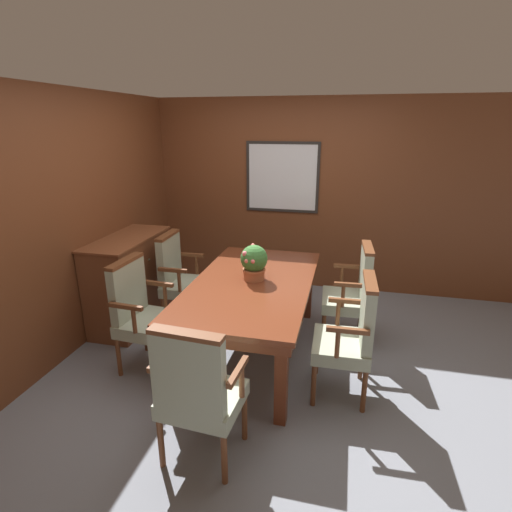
{
  "coord_description": "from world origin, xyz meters",
  "views": [
    {
      "loc": [
        0.78,
        -3.24,
        2.13
      ],
      "look_at": [
        -0.04,
        0.22,
        0.94
      ],
      "focal_mm": 28.0,
      "sensor_mm": 36.0,
      "label": 1
    }
  ],
  "objects": [
    {
      "name": "wall_back",
      "position": [
        -0.0,
        1.94,
        1.23
      ],
      "size": [
        7.2,
        0.08,
        2.45
      ],
      "color": "brown",
      "rests_on": "ground_plane"
    },
    {
      "name": "chair_right_near",
      "position": [
        0.87,
        -0.34,
        0.55
      ],
      "size": [
        0.46,
        0.56,
        1.02
      ],
      "rotation": [
        0.0,
        0.0,
        -1.54
      ],
      "color": "brown",
      "rests_on": "ground_plane"
    },
    {
      "name": "chair_left_near",
      "position": [
        -0.96,
        -0.35,
        0.55
      ],
      "size": [
        0.48,
        0.57,
        1.02
      ],
      "rotation": [
        0.0,
        0.0,
        1.51
      ],
      "color": "brown",
      "rests_on": "ground_plane"
    },
    {
      "name": "ground_plane",
      "position": [
        0.0,
        0.0,
        0.0
      ],
      "size": [
        14.0,
        14.0,
        0.0
      ],
      "primitive_type": "plane",
      "color": "gray"
    },
    {
      "name": "chair_left_far",
      "position": [
        -0.97,
        0.52,
        0.55
      ],
      "size": [
        0.46,
        0.55,
        1.02
      ],
      "rotation": [
        0.0,
        0.0,
        1.59
      ],
      "color": "brown",
      "rests_on": "ground_plane"
    },
    {
      "name": "chair_head_near",
      "position": [
        -0.06,
        -1.29,
        0.55
      ],
      "size": [
        0.57,
        0.48,
        1.02
      ],
      "rotation": [
        0.0,
        0.0,
        3.07
      ],
      "color": "brown",
      "rests_on": "ground_plane"
    },
    {
      "name": "wall_left",
      "position": [
        -1.78,
        0.0,
        1.23
      ],
      "size": [
        0.06,
        7.2,
        2.45
      ],
      "color": "brown",
      "rests_on": "ground_plane"
    },
    {
      "name": "chair_right_far",
      "position": [
        0.88,
        0.54,
        0.55
      ],
      "size": [
        0.47,
        0.57,
        1.02
      ],
      "rotation": [
        0.0,
        0.0,
        -1.52
      ],
      "color": "brown",
      "rests_on": "ground_plane"
    },
    {
      "name": "dining_table",
      "position": [
        -0.04,
        0.07,
        0.65
      ],
      "size": [
        1.08,
        1.98,
        0.74
      ],
      "color": "maroon",
      "rests_on": "ground_plane"
    },
    {
      "name": "potted_plant",
      "position": [
        -0.04,
        0.14,
        0.92
      ],
      "size": [
        0.25,
        0.28,
        0.33
      ],
      "color": "#B2603D",
      "rests_on": "dining_table"
    },
    {
      "name": "sideboard_cabinet",
      "position": [
        -1.5,
        0.41,
        0.49
      ],
      "size": [
        0.5,
        1.13,
        0.98
      ],
      "color": "brown",
      "rests_on": "ground_plane"
    }
  ]
}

